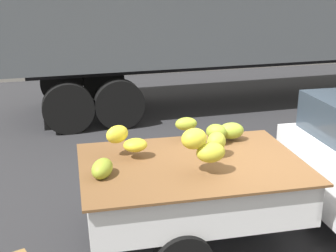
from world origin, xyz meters
The scene contains 4 objects.
ground centered at (0.00, 0.00, 0.00)m, with size 220.00×220.00×0.00m, color #28282B.
curb_strip centered at (0.00, 10.30, 0.08)m, with size 80.00×0.80×0.16m, color gray.
pickup_truck centered at (0.87, -0.03, 0.88)m, with size 4.77×2.02×1.70m.
semi_trailer centered at (2.38, 5.91, 2.54)m, with size 12.04×2.77×3.95m.
Camera 1 is at (-2.55, -4.73, 3.25)m, focal length 48.70 mm.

